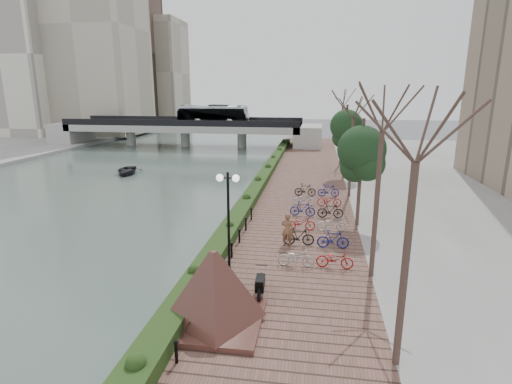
% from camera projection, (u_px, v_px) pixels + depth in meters
% --- Properties ---
extents(ground, '(220.00, 220.00, 0.00)m').
position_uv_depth(ground, '(186.00, 294.00, 17.29)').
color(ground, '#59595B').
rests_on(ground, ground).
extents(river_water, '(30.00, 130.00, 0.02)m').
position_uv_depth(river_water, '(127.00, 171.00, 43.43)').
color(river_water, '#4B5E57').
rests_on(river_water, ground).
extents(promenade, '(8.00, 75.00, 0.50)m').
position_uv_depth(promenade, '(298.00, 193.00, 33.40)').
color(promenade, brown).
rests_on(promenade, ground).
extents(inland_pavement, '(24.00, 75.00, 0.50)m').
position_uv_depth(inland_pavement, '(505.00, 200.00, 31.05)').
color(inland_pavement, gray).
rests_on(inland_pavement, ground).
extents(hedge, '(1.10, 56.00, 0.60)m').
position_uv_depth(hedge, '(262.00, 179.00, 36.15)').
color(hedge, '#213D16').
rests_on(hedge, promenade).
extents(chain_fence, '(0.10, 14.10, 0.70)m').
position_uv_depth(chain_fence, '(227.00, 259.00, 18.78)').
color(chain_fence, black).
rests_on(chain_fence, promenade).
extents(granite_monument, '(4.51, 4.51, 2.73)m').
position_uv_depth(granite_monument, '(214.00, 287.00, 13.95)').
color(granite_monument, '#481E20').
rests_on(granite_monument, promenade).
extents(lamppost, '(1.02, 0.32, 4.68)m').
position_uv_depth(lamppost, '(228.00, 201.00, 17.28)').
color(lamppost, black).
rests_on(lamppost, promenade).
extents(motorcycle, '(0.62, 1.65, 1.01)m').
position_uv_depth(motorcycle, '(260.00, 283.00, 16.12)').
color(motorcycle, black).
rests_on(motorcycle, promenade).
extents(pedestrian, '(0.74, 0.57, 1.82)m').
position_uv_depth(pedestrian, '(287.00, 229.00, 21.12)').
color(pedestrian, brown).
rests_on(pedestrian, promenade).
extents(bicycle_parking, '(2.40, 14.69, 1.00)m').
position_uv_depth(bicycle_parking, '(316.00, 217.00, 24.70)').
color(bicycle_parking, '#A5A6AA').
rests_on(bicycle_parking, promenade).
extents(street_trees, '(3.20, 37.12, 6.80)m').
position_uv_depth(street_trees, '(355.00, 164.00, 27.34)').
color(street_trees, '#34241F').
rests_on(street_trees, promenade).
extents(bridge, '(36.00, 10.77, 6.50)m').
position_uv_depth(bridge, '(191.00, 125.00, 61.61)').
color(bridge, '#B0AFAB').
rests_on(bridge, ground).
extents(boat, '(3.53, 4.34, 0.79)m').
position_uv_depth(boat, '(127.00, 170.00, 41.83)').
color(boat, '#232228').
rests_on(boat, river_water).
extents(far_buildings, '(35.00, 38.00, 38.00)m').
position_uv_depth(far_buildings, '(91.00, 53.00, 82.54)').
color(far_buildings, '#B2A794').
rests_on(far_buildings, far_bank).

